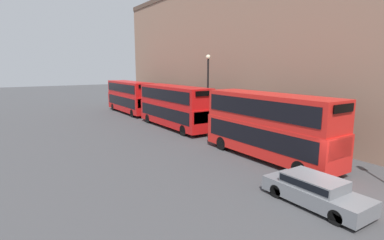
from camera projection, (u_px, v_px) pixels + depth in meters
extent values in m
plane|color=#424244|center=(335.00, 195.00, 14.58)|extent=(200.00, 200.00, 0.00)
cube|color=red|center=(268.00, 138.00, 20.05)|extent=(2.55, 10.13, 2.18)
cube|color=red|center=(269.00, 108.00, 19.69)|extent=(2.50, 9.93, 1.89)
cube|color=black|center=(268.00, 134.00, 20.00)|extent=(2.59, 9.32, 1.22)
cube|color=black|center=(269.00, 107.00, 19.68)|extent=(2.59, 9.32, 1.14)
cube|color=black|center=(340.00, 149.00, 15.82)|extent=(2.17, 0.06, 1.09)
cube|color=black|center=(344.00, 108.00, 15.44)|extent=(1.78, 0.06, 0.45)
cylinder|color=black|center=(300.00, 169.00, 16.75)|extent=(0.30, 1.00, 1.00)
cylinder|color=black|center=(324.00, 162.00, 17.96)|extent=(0.30, 1.00, 1.00)
cylinder|color=black|center=(222.00, 143.00, 22.46)|extent=(0.30, 1.00, 1.00)
cylinder|color=black|center=(244.00, 139.00, 23.68)|extent=(0.30, 1.00, 1.00)
cube|color=red|center=(174.00, 114.00, 30.54)|extent=(2.55, 10.70, 2.09)
cube|color=red|center=(174.00, 95.00, 30.19)|extent=(2.50, 10.49, 1.83)
cube|color=black|center=(174.00, 112.00, 30.49)|extent=(2.59, 9.85, 1.17)
cube|color=black|center=(174.00, 94.00, 30.18)|extent=(2.59, 9.85, 1.10)
cube|color=black|center=(204.00, 117.00, 26.08)|extent=(2.17, 0.06, 1.04)
cube|color=black|center=(204.00, 93.00, 25.71)|extent=(1.78, 0.06, 0.44)
cylinder|color=black|center=(184.00, 130.00, 26.99)|extent=(0.30, 1.00, 1.00)
cylinder|color=black|center=(204.00, 128.00, 28.21)|extent=(0.30, 1.00, 1.00)
cylinder|color=black|center=(148.00, 119.00, 33.18)|extent=(0.30, 1.00, 1.00)
cylinder|color=black|center=(166.00, 117.00, 34.39)|extent=(0.30, 1.00, 1.00)
cube|color=red|center=(130.00, 102.00, 40.38)|extent=(2.55, 10.44, 2.15)
cube|color=red|center=(129.00, 88.00, 40.04)|extent=(2.50, 10.23, 1.73)
cube|color=black|center=(130.00, 101.00, 40.34)|extent=(2.59, 9.61, 1.20)
cube|color=black|center=(129.00, 87.00, 40.03)|extent=(2.59, 9.61, 1.04)
cube|color=black|center=(146.00, 103.00, 36.03)|extent=(2.17, 0.06, 1.07)
cube|color=black|center=(146.00, 86.00, 35.67)|extent=(1.78, 0.06, 0.41)
cylinder|color=black|center=(133.00, 113.00, 36.95)|extent=(0.30, 1.00, 1.00)
cylinder|color=black|center=(149.00, 112.00, 38.16)|extent=(0.30, 1.00, 1.00)
cylinder|color=black|center=(113.00, 107.00, 42.92)|extent=(0.30, 1.00, 1.00)
cylinder|color=black|center=(128.00, 106.00, 44.14)|extent=(0.30, 1.00, 1.00)
cube|color=slate|center=(315.00, 194.00, 13.42)|extent=(1.84, 4.72, 0.68)
cube|color=slate|center=(314.00, 181.00, 13.42)|extent=(1.62, 2.60, 0.47)
cube|color=black|center=(314.00, 181.00, 13.41)|extent=(1.66, 2.47, 0.30)
cylinder|color=black|center=(336.00, 217.00, 11.77)|extent=(0.22, 0.64, 0.64)
cylinder|color=black|center=(358.00, 207.00, 12.64)|extent=(0.22, 0.64, 0.64)
cylinder|color=black|center=(276.00, 191.00, 14.26)|extent=(0.22, 0.64, 0.64)
cylinder|color=black|center=(298.00, 184.00, 15.14)|extent=(0.22, 0.64, 0.64)
cylinder|color=black|center=(208.00, 95.00, 28.92)|extent=(0.18, 0.18, 6.86)
sphere|color=beige|center=(208.00, 57.00, 28.29)|extent=(0.44, 0.44, 0.44)
cylinder|color=#334C6B|center=(172.00, 113.00, 36.46)|extent=(0.36, 0.36, 1.35)
sphere|color=tan|center=(172.00, 106.00, 36.33)|extent=(0.22, 0.22, 0.22)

